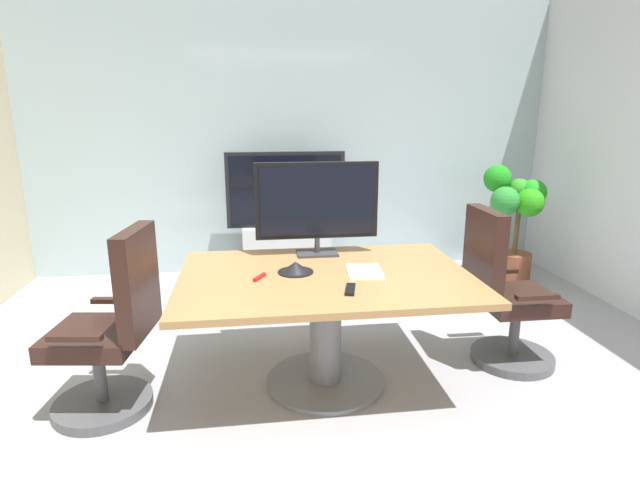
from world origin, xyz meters
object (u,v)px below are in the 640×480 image
(wall_display_unit, at_px, (286,236))
(potted_plant, at_px, (515,214))
(tv_monitor, at_px, (317,203))
(conference_phone, at_px, (296,268))
(conference_table, at_px, (325,303))
(office_chair_left, at_px, (112,338))
(office_chair_right, at_px, (504,301))
(remote_control, at_px, (350,289))

(wall_display_unit, height_order, potted_plant, wall_display_unit)
(tv_monitor, xyz_separation_m, conference_phone, (-0.18, -0.39, -0.33))
(conference_table, xyz_separation_m, tv_monitor, (0.01, 0.44, 0.55))
(office_chair_left, relative_size, wall_display_unit, 0.83)
(office_chair_right, distance_m, wall_display_unit, 2.47)
(tv_monitor, distance_m, potted_plant, 2.55)
(potted_plant, bearing_deg, remote_control, -135.62)
(office_chair_left, relative_size, remote_control, 6.41)
(potted_plant, relative_size, remote_control, 6.94)
(office_chair_left, bearing_deg, office_chair_right, 103.19)
(conference_table, relative_size, office_chair_right, 1.62)
(office_chair_right, height_order, tv_monitor, tv_monitor)
(potted_plant, distance_m, remote_control, 2.91)
(wall_display_unit, height_order, remote_control, wall_display_unit)
(office_chair_left, height_order, conference_phone, office_chair_left)
(tv_monitor, xyz_separation_m, wall_display_unit, (-0.09, 1.74, -0.66))
(office_chair_left, bearing_deg, tv_monitor, 122.27)
(office_chair_left, xyz_separation_m, wall_display_unit, (1.16, 2.31, -0.01))
(office_chair_right, relative_size, remote_control, 6.41)
(conference_table, height_order, conference_phone, conference_phone)
(tv_monitor, xyz_separation_m, remote_control, (0.09, -0.76, -0.35))
(office_chair_left, distance_m, tv_monitor, 1.52)
(office_chair_left, xyz_separation_m, conference_phone, (1.07, 0.18, 0.31))
(conference_phone, xyz_separation_m, remote_control, (0.27, -0.36, -0.02))
(office_chair_left, xyz_separation_m, office_chair_right, (2.49, 0.23, 0.00))
(tv_monitor, relative_size, potted_plant, 0.71)
(office_chair_left, distance_m, wall_display_unit, 2.58)
(wall_display_unit, height_order, conference_phone, wall_display_unit)
(potted_plant, height_order, remote_control, potted_plant)
(wall_display_unit, xyz_separation_m, conference_phone, (-0.09, -2.13, 0.33))
(office_chair_left, distance_m, remote_control, 1.38)
(tv_monitor, bearing_deg, conference_phone, -115.22)
(conference_table, xyz_separation_m, office_chair_right, (1.24, 0.11, -0.09))
(office_chair_left, relative_size, potted_plant, 0.92)
(tv_monitor, relative_size, conference_phone, 3.82)
(wall_display_unit, bearing_deg, conference_table, -87.69)
(wall_display_unit, bearing_deg, conference_phone, -92.43)
(tv_monitor, bearing_deg, office_chair_right, -15.10)
(tv_monitor, distance_m, wall_display_unit, 1.86)
(conference_table, xyz_separation_m, remote_control, (0.09, -0.31, 0.20))
(office_chair_left, height_order, office_chair_right, same)
(remote_control, bearing_deg, conference_phone, 140.96)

